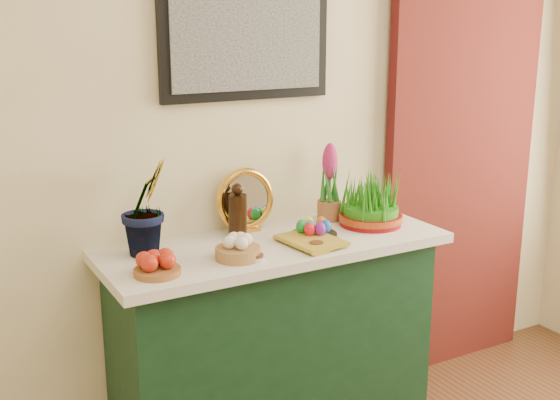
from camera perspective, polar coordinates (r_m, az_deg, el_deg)
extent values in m
cube|color=#F7E7BA|center=(2.88, -4.34, 6.49)|extent=(4.00, 0.04, 2.70)
cube|color=black|center=(2.87, -2.75, 13.50)|extent=(0.74, 0.03, 0.54)
cube|color=#A5A5A5|center=(2.85, -2.59, 13.50)|extent=(0.66, 0.01, 0.46)
cube|color=#460C12|center=(3.58, 14.60, 4.41)|extent=(0.90, 0.06, 2.30)
cube|color=#13341E|center=(2.98, -0.48, -11.85)|extent=(1.30, 0.45, 0.85)
cube|color=silver|center=(2.81, -0.50, -3.72)|extent=(1.40, 0.55, 0.04)
imported|color=#246E20|center=(2.64, -10.88, 0.72)|extent=(0.31, 0.30, 0.49)
cylinder|color=brown|center=(2.48, -9.94, -5.76)|extent=(0.20, 0.20, 0.02)
cylinder|color=#AA7244|center=(2.60, -3.44, -4.32)|extent=(0.21, 0.21, 0.04)
cylinder|color=black|center=(2.84, -3.46, -1.29)|extent=(0.08, 0.08, 0.17)
sphere|color=black|center=(2.81, -3.50, 0.89)|extent=(0.05, 0.05, 0.05)
cube|color=gold|center=(2.93, -2.68, -2.42)|extent=(0.11, 0.06, 0.02)
torus|color=gold|center=(2.91, -2.85, 0.03)|extent=(0.27, 0.07, 0.27)
cylinder|color=silver|center=(2.90, -2.80, 0.01)|extent=(0.20, 0.04, 0.20)
imported|color=#B19129|center=(2.71, 0.96, -3.65)|extent=(0.20, 0.27, 0.03)
cylinder|color=silver|center=(2.58, -1.92, -4.80)|extent=(0.06, 0.06, 0.02)
cylinder|color=#592D14|center=(2.58, -1.92, -4.52)|extent=(0.05, 0.05, 0.01)
cylinder|color=silver|center=(2.71, 2.98, -3.80)|extent=(0.07, 0.07, 0.02)
cylinder|color=#592D14|center=(2.71, 2.98, -3.53)|extent=(0.05, 0.05, 0.01)
cylinder|color=black|center=(2.85, 2.77, -2.88)|extent=(0.24, 0.24, 0.02)
ellipsoid|color=red|center=(2.80, 2.43, -2.39)|extent=(0.05, 0.05, 0.06)
ellipsoid|color=blue|center=(2.83, 3.73, -2.17)|extent=(0.05, 0.05, 0.06)
ellipsoid|color=yellow|center=(2.87, 2.38, -1.94)|extent=(0.05, 0.05, 0.06)
ellipsoid|color=#198C2F|center=(2.83, 1.77, -2.17)|extent=(0.05, 0.05, 0.06)
ellipsoid|color=#C56917|center=(2.88, 3.38, -1.91)|extent=(0.05, 0.05, 0.06)
ellipsoid|color=#771A91|center=(2.80, 3.29, -2.38)|extent=(0.05, 0.05, 0.06)
ellipsoid|color=#0C8A95|center=(2.83, 2.45, -2.19)|extent=(0.05, 0.05, 0.06)
cylinder|color=#915A33|center=(3.09, 4.00, -0.83)|extent=(0.10, 0.10, 0.09)
ellipsoid|color=#D22A80|center=(3.04, 4.07, 3.14)|extent=(0.07, 0.07, 0.16)
cylinder|color=maroon|center=(3.04, 7.37, -1.58)|extent=(0.26, 0.26, 0.05)
cylinder|color=maroon|center=(3.04, 7.37, -1.40)|extent=(0.27, 0.27, 0.03)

